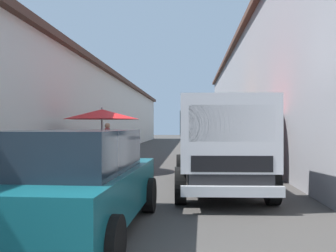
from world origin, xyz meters
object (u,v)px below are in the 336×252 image
object	(u,v)px
hatchback_car	(74,181)
delivery_truck	(222,148)
fruit_stall_far_left	(102,121)
vendor_by_crates	(107,140)
fruit_stall_near_right	(235,116)
parked_scooter	(109,149)
fruit_stall_mid_lane	(213,120)

from	to	relation	value
hatchback_car	delivery_truck	world-z (taller)	delivery_truck
fruit_stall_far_left	vendor_by_crates	size ratio (longest dim) A/B	1.49
fruit_stall_far_left	vendor_by_crates	bearing A→B (deg)	9.89
fruit_stall_near_right	fruit_stall_far_left	xyz separation A→B (m)	(0.83, 4.16, -0.13)
fruit_stall_near_right	delivery_truck	bearing A→B (deg)	168.67
fruit_stall_near_right	fruit_stall_far_left	size ratio (longest dim) A/B	1.12
hatchback_car	parked_scooter	distance (m)	11.58
fruit_stall_far_left	hatchback_car	xyz separation A→B (m)	(-6.65, -1.27, -0.93)
fruit_stall_mid_lane	fruit_stall_far_left	bearing A→B (deg)	139.43
fruit_stall_near_right	parked_scooter	size ratio (longest dim) A/B	1.61
parked_scooter	vendor_by_crates	bearing A→B (deg)	-169.70
fruit_stall_near_right	fruit_stall_far_left	distance (m)	4.25
fruit_stall_near_right	fruit_stall_mid_lane	world-z (taller)	same
hatchback_car	fruit_stall_far_left	bearing A→B (deg)	10.78
parked_scooter	delivery_truck	bearing A→B (deg)	-153.11
hatchback_car	parked_scooter	xyz separation A→B (m)	(11.39, 2.10, -0.29)
fruit_stall_near_right	hatchback_car	size ratio (longest dim) A/B	0.69
delivery_truck	vendor_by_crates	size ratio (longest dim) A/B	3.05
fruit_stall_mid_lane	delivery_truck	size ratio (longest dim) A/B	0.51
fruit_stall_near_right	hatchback_car	distance (m)	6.58
fruit_stall_far_left	parked_scooter	world-z (taller)	fruit_stall_far_left
fruit_stall_far_left	parked_scooter	distance (m)	4.96
fruit_stall_near_right	delivery_truck	distance (m)	3.23
fruit_stall_near_right	hatchback_car	bearing A→B (deg)	153.53
fruit_stall_mid_lane	delivery_truck	distance (m)	8.42
delivery_truck	parked_scooter	distance (m)	9.71
delivery_truck	fruit_stall_far_left	bearing A→B (deg)	42.23
fruit_stall_mid_lane	hatchback_car	bearing A→B (deg)	167.01
fruit_stall_far_left	vendor_by_crates	xyz separation A→B (m)	(3.16, 0.55, -0.72)
fruit_stall_far_left	delivery_truck	bearing A→B (deg)	-137.77
fruit_stall_mid_lane	vendor_by_crates	bearing A→B (deg)	106.66
parked_scooter	fruit_stall_far_left	bearing A→B (deg)	-169.98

